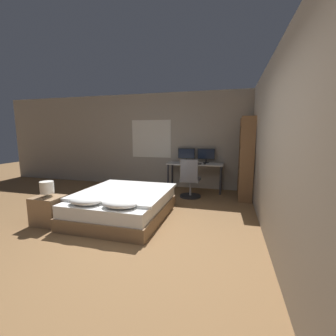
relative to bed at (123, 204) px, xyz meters
The scene contains 13 objects.
ground_plane 1.29m from the bed, 62.78° to the right, with size 20.00×20.00×0.00m, color brown.
wall_back 2.92m from the bed, 77.86° to the left, with size 12.00×0.08×2.70m.
wall_side_right 2.74m from the bed, ahead, with size 0.06×12.00×2.70m.
bed is the anchor object (origin of this frame).
nightstand 1.27m from the bed, 149.13° to the right, with size 0.49×0.41×0.48m.
bedside_lamp 1.33m from the bed, 149.13° to the right, with size 0.22×0.22×0.27m.
desk 2.54m from the bed, 66.36° to the left, with size 1.49×0.56×0.76m.
monitor_left 2.68m from the bed, 73.52° to the left, with size 0.48×0.16×0.39m.
monitor_right 2.88m from the bed, 62.68° to the left, with size 0.48×0.16×0.39m.
keyboard 2.40m from the bed, 64.64° to the left, with size 0.37×0.13×0.02m.
computer_mouse 2.53m from the bed, 58.84° to the left, with size 0.07×0.05×0.04m.
office_chair 1.89m from the bed, 58.28° to the left, with size 0.52×0.52×0.96m.
bookshelf 3.00m from the bed, 38.36° to the left, with size 0.31×0.78×1.94m.
Camera 1 is at (1.31, -2.57, 1.56)m, focal length 24.00 mm.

